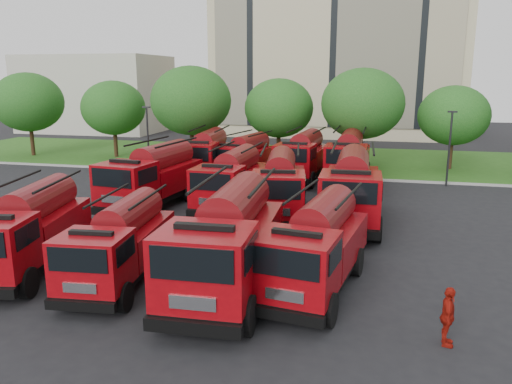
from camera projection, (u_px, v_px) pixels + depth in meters
The scene contains 31 objects.
ground at pixel (194, 259), 20.59m from camera, with size 140.00×140.00×0.00m, color black.
lawn at pixel (293, 159), 45.22m from camera, with size 70.00×16.00×0.12m, color #1F4B14.
curb at pixel (276, 175), 37.54m from camera, with size 70.00×0.30×0.14m, color gray.
apartment_building at pixel (338, 34), 62.74m from camera, with size 30.00×14.18×25.00m.
side_building at pixel (97, 94), 67.86m from camera, with size 18.00×12.00×10.00m, color #AFAB9B.
tree_0 at pixel (28, 102), 45.66m from camera, with size 6.30×6.30×7.70m.
tree_1 at pixel (113, 108), 44.93m from camera, with size 5.71×5.71×6.98m.
tree_2 at pixel (191, 101), 41.54m from camera, with size 6.72×6.72×8.22m.
tree_3 at pixel (279, 108), 42.50m from camera, with size 5.88×5.88×7.19m.
tree_4 at pixel (363, 104), 39.39m from camera, with size 6.55×6.55×8.01m.
tree_5 at pixel (454, 115), 38.97m from camera, with size 5.46×5.46×6.68m.
lamp_post_0 at pixel (148, 135), 38.47m from camera, with size 0.60×0.25×5.11m.
lamp_post_1 at pixel (450, 144), 33.55m from camera, with size 0.60×0.25×5.11m.
fire_truck_0 at pixel (28, 229), 19.14m from camera, with size 3.73×7.41×3.22m.
fire_truck_1 at pixel (120, 243), 18.04m from camera, with size 2.84×6.61×2.93m.
fire_truck_2 at pixel (228, 241), 17.12m from camera, with size 3.17×8.07×3.63m.
fire_truck_3 at pixel (316, 246), 17.36m from camera, with size 3.44×7.26×3.17m.
fire_truck_4 at pixel (153, 177), 28.37m from camera, with size 3.60×8.05×3.54m.
fire_truck_5 at pixel (232, 180), 28.10m from camera, with size 2.85×7.33×3.30m.
fire_truck_6 at pixel (280, 186), 26.33m from camera, with size 3.62×7.75×3.40m.
fire_truck_7 at pixel (351, 188), 25.23m from camera, with size 3.07×8.05×3.64m.
fire_truck_8 at pixel (206, 155), 36.34m from camera, with size 3.25×7.81×3.47m.
fire_truck_9 at pixel (244, 156), 36.82m from camera, with size 3.67×7.16×3.11m.
fire_truck_10 at pixel (303, 156), 36.01m from camera, with size 3.29×7.73×3.42m.
fire_truck_11 at pixel (348, 157), 34.94m from camera, with size 3.01×7.87×3.55m.
firefighter_0 at pixel (196, 298), 16.96m from camera, with size 0.56×0.41×1.52m, color black.
firefighter_1 at pixel (167, 317), 15.64m from camera, with size 0.90×0.49×1.85m, color maroon.
firefighter_2 at pixel (445, 345), 13.99m from camera, with size 1.01×0.58×1.73m, color maroon.
firefighter_3 at pixel (332, 264), 19.97m from camera, with size 1.06×0.55×1.64m, color black.
firefighter_4 at pixel (149, 221), 25.91m from camera, with size 0.87×0.57×1.77m, color black.
firefighter_5 at pixel (364, 229), 24.66m from camera, with size 1.42×0.61×1.54m, color maroon.
Camera 1 is at (6.96, -18.31, 7.36)m, focal length 35.00 mm.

